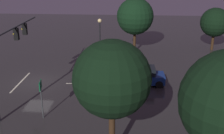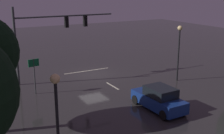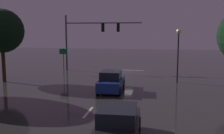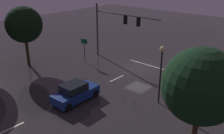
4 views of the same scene
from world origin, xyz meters
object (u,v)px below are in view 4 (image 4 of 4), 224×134
at_px(car_approaching, 75,93).
at_px(tree_left_near, 201,86).
at_px(tree_right_near, 24,25).
at_px(traffic_signal_assembly, 115,24).
at_px(street_lamp_left_kerb, 161,64).
at_px(route_sign, 84,45).

distance_m(car_approaching, tree_left_near, 11.26).
bearing_deg(tree_right_near, tree_left_near, 176.45).
relative_size(traffic_signal_assembly, street_lamp_left_kerb, 1.85).
height_order(traffic_signal_assembly, tree_right_near, tree_right_near).
relative_size(tree_left_near, tree_right_near, 0.98).
bearing_deg(tree_right_near, car_approaching, 169.64).
xyz_separation_m(traffic_signal_assembly, tree_left_near, (-15.07, 9.75, -0.06)).
relative_size(car_approaching, tree_right_near, 0.62).
distance_m(car_approaching, route_sign, 10.16).
bearing_deg(route_sign, car_approaching, 132.89).
distance_m(traffic_signal_assembly, route_sign, 4.61).
bearing_deg(car_approaching, tree_right_near, -10.36).
height_order(car_approaching, route_sign, route_sign).
bearing_deg(car_approaching, tree_left_near, -176.36).
bearing_deg(route_sign, street_lamp_left_kerb, 167.33).
bearing_deg(tree_right_near, street_lamp_left_kerb, -171.28).
bearing_deg(traffic_signal_assembly, street_lamp_left_kerb, 150.04).
xyz_separation_m(route_sign, tree_right_near, (4.14, 5.37, 2.80)).
height_order(street_lamp_left_kerb, route_sign, street_lamp_left_kerb).
bearing_deg(traffic_signal_assembly, route_sign, 52.18).
relative_size(street_lamp_left_kerb, tree_right_near, 0.73).
bearing_deg(street_lamp_left_kerb, traffic_signal_assembly, -29.96).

